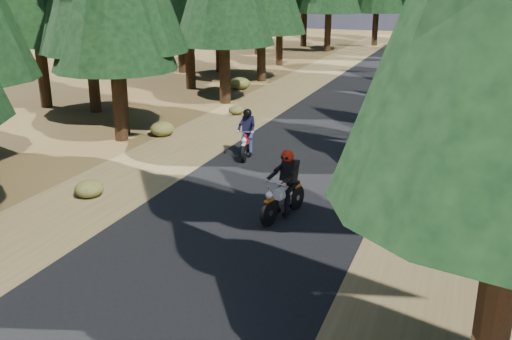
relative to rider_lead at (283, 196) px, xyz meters
The scene contains 7 objects.
ground 1.62m from the rider_lead, 123.66° to the right, with size 120.00×120.00×0.00m, color #423317.
road 3.88m from the rider_lead, 102.55° to the left, with size 6.00×100.00×0.01m, color black.
shoulder_l 6.63m from the rider_lead, 145.41° to the left, with size 3.20×100.00×0.01m, color brown.
shoulder_r 5.34m from the rider_lead, 44.86° to the left, with size 3.20×100.00×0.01m, color brown.
understory_shrubs 5.81m from the rider_lead, 87.46° to the left, with size 16.13×32.92×0.67m.
rider_lead is the anchor object (origin of this frame).
rider_follow 5.35m from the rider_lead, 121.70° to the left, with size 0.94×1.92×1.64m.
Camera 1 is at (4.99, -11.60, 5.77)m, focal length 40.00 mm.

